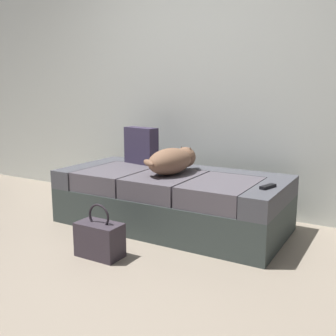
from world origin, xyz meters
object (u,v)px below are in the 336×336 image
object	(u,v)px
handbag	(100,239)
throw_pillow	(141,146)
dog_tan	(173,160)
tv_remote	(268,187)
couch	(171,199)

from	to	relation	value
handbag	throw_pillow	bearing A→B (deg)	108.74
dog_tan	tv_remote	distance (m)	0.84
tv_remote	throw_pillow	distance (m)	1.37
handbag	couch	bearing A→B (deg)	82.51
throw_pillow	handbag	world-z (taller)	throw_pillow
couch	dog_tan	size ratio (longest dim) A/B	3.00
couch	tv_remote	bearing A→B (deg)	-7.66
couch	dog_tan	world-z (taller)	dog_tan
throw_pillow	tv_remote	bearing A→B (deg)	-15.00
throw_pillow	couch	bearing A→B (deg)	-27.24
couch	tv_remote	xyz separation A→B (m)	(0.85, -0.11, 0.24)
tv_remote	throw_pillow	size ratio (longest dim) A/B	0.44
tv_remote	throw_pillow	xyz separation A→B (m)	(-1.31, 0.35, 0.16)
couch	handbag	xyz separation A→B (m)	(-0.11, -0.81, -0.10)
handbag	tv_remote	bearing A→B (deg)	35.91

